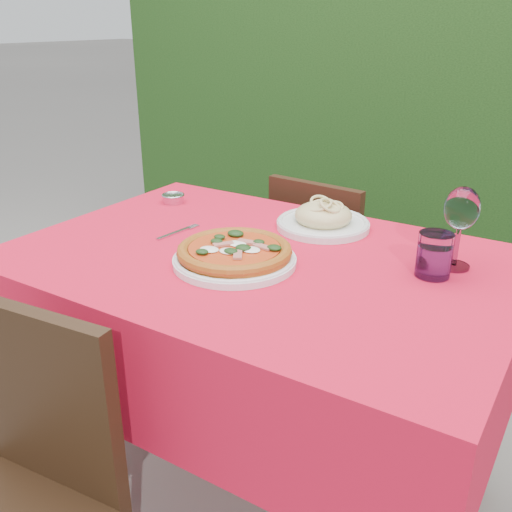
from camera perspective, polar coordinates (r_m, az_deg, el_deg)
The scene contains 11 objects.
ground at distance 1.87m, azimuth 0.32°, elevation -21.60°, with size 60.00×60.00×0.00m, color #645E5B.
hedge at distance 2.81m, azimuth 17.86°, elevation 13.64°, with size 3.20×0.55×1.78m.
dining_table at distance 1.52m, azimuth 0.37°, elevation -5.21°, with size 1.26×0.86×0.75m.
chair_near at distance 1.29m, azimuth -22.44°, elevation -20.28°, with size 0.39×0.39×0.80m.
chair_far at distance 2.12m, azimuth 6.84°, elevation -1.15°, with size 0.39×0.39×0.80m.
pizza_plate at distance 1.39m, azimuth -2.16°, elevation 0.21°, with size 0.35×0.35×0.06m.
pasta_plate at distance 1.64m, azimuth 6.73°, elevation 3.69°, with size 0.27×0.27×0.08m.
water_glass at distance 1.38m, azimuth 17.38°, elevation -0.10°, with size 0.08×0.08×0.11m.
wine_glass at distance 1.41m, azimuth 19.87°, elevation 4.18°, with size 0.08×0.08×0.20m.
fork at distance 1.61m, azimuth -8.22°, elevation 2.26°, with size 0.02×0.17×0.00m, color #B9B9C0.
steel_ramekin at distance 1.89m, azimuth -8.27°, elevation 5.68°, with size 0.07×0.07×0.03m, color silver.
Camera 1 is at (0.71, -1.14, 1.30)m, focal length 40.00 mm.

